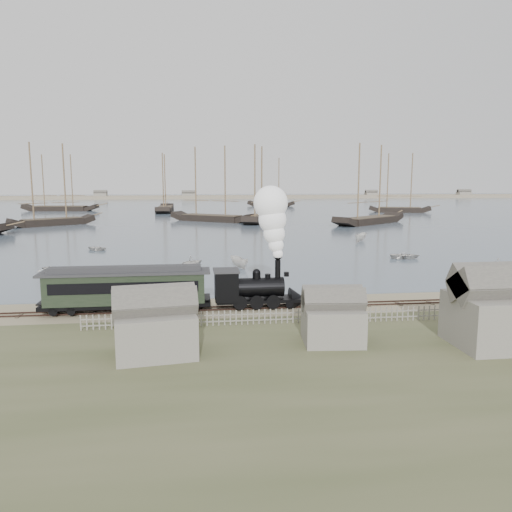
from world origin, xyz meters
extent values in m
plane|color=tan|center=(0.00, 0.00, 0.00)|extent=(600.00, 600.00, 0.00)
cube|color=#4A5A6A|center=(0.00, 170.00, 0.03)|extent=(600.00, 336.00, 0.06)
cube|color=#33211C|center=(0.00, -2.50, 0.10)|extent=(120.00, 0.08, 0.12)
cube|color=#33211C|center=(0.00, -1.50, 0.10)|extent=(120.00, 0.08, 0.12)
cube|color=#403529|center=(0.00, -2.00, 0.03)|extent=(120.00, 1.80, 0.06)
cube|color=tan|center=(0.00, 250.00, 0.00)|extent=(500.00, 20.00, 1.80)
cube|color=black|center=(-1.85, -2.00, 0.77)|extent=(7.53, 2.21, 0.28)
cylinder|color=black|center=(-2.29, -2.00, 1.88)|extent=(4.65, 1.66, 1.66)
cube|color=black|center=(-4.73, -2.00, 2.10)|extent=(1.99, 2.43, 2.55)
cube|color=#2F2F32|center=(-4.73, -2.00, 3.42)|extent=(2.21, 2.66, 0.13)
cylinder|color=black|center=(-0.19, -2.00, 3.37)|extent=(0.49, 0.49, 1.77)
sphere|color=black|center=(-2.07, -2.00, 3.17)|extent=(0.71, 0.71, 0.71)
cone|color=black|center=(1.69, -2.00, 0.66)|extent=(1.55, 2.21, 2.21)
cube|color=black|center=(0.59, -2.00, 2.98)|extent=(0.39, 0.39, 0.39)
cube|color=black|center=(-13.25, -2.00, 0.72)|extent=(14.21, 2.33, 0.36)
cube|color=black|center=(-13.25, -2.00, 2.14)|extent=(13.19, 2.54, 2.54)
cube|color=black|center=(-13.25, -3.29, 2.39)|extent=(12.18, 0.06, 0.91)
cube|color=black|center=(-13.25, -0.71, 2.39)|extent=(12.18, 0.06, 0.91)
cube|color=#2F2F32|center=(-13.25, -2.00, 3.46)|extent=(14.21, 2.74, 0.18)
cube|color=#2F2F32|center=(-13.25, -2.00, 3.76)|extent=(12.68, 1.22, 0.46)
imported|color=silver|center=(-11.23, 0.03, 0.37)|extent=(3.22, 4.02, 0.74)
imported|color=silver|center=(-24.44, 17.28, 0.46)|extent=(4.78, 4.64, 0.81)
imported|color=silver|center=(-7.77, 18.63, 0.87)|extent=(3.91, 4.02, 1.61)
imported|color=silver|center=(-1.84, 17.98, 0.77)|extent=(3.94, 2.77, 1.43)
imported|color=silver|center=(22.35, 22.48, 0.48)|extent=(3.79, 4.66, 0.85)
imported|color=silver|center=(30.09, 12.56, 0.80)|extent=(3.72, 3.67, 1.49)
imported|color=silver|center=(22.61, 42.42, 0.81)|extent=(3.95, 3.60, 1.51)
imported|color=silver|center=(-23.01, 36.65, 0.41)|extent=(3.83, 4.12, 0.70)
imported|color=silver|center=(7.86, 44.74, 0.79)|extent=(3.23, 2.96, 1.45)
camera|label=1|loc=(-7.41, -44.50, 11.27)|focal=35.00mm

